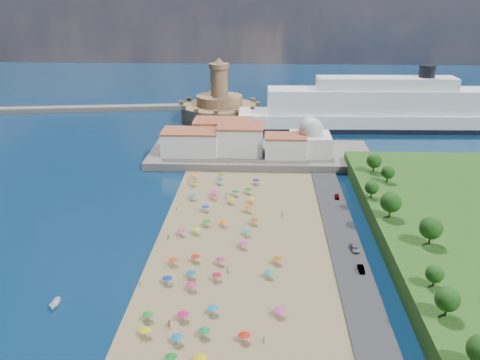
{
  "coord_description": "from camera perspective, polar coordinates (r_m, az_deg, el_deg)",
  "views": [
    {
      "loc": [
        11.53,
        -136.29,
        67.28
      ],
      "look_at": [
        4.0,
        25.0,
        8.0
      ],
      "focal_mm": 40.0,
      "sensor_mm": 36.0,
      "label": 1
    }
  ],
  "objects": [
    {
      "name": "ground",
      "position": [
        152.43,
        -1.95,
        -6.04
      ],
      "size": [
        700.0,
        700.0,
        0.0
      ],
      "primitive_type": "plane",
      "color": "#071938",
      "rests_on": "ground"
    },
    {
      "name": "hillside_trees",
      "position": [
        145.0,
        17.52,
        -4.08
      ],
      "size": [
        13.85,
        106.72,
        7.6
      ],
      "color": "#382314",
      "rests_on": "hillside"
    },
    {
      "name": "jetty",
      "position": [
        254.16,
        -2.74,
        5.07
      ],
      "size": [
        18.0,
        70.0,
        2.4
      ],
      "primitive_type": "cube",
      "color": "#59544C",
      "rests_on": "ground"
    },
    {
      "name": "breakwater",
      "position": [
        320.64,
        -19.82,
        7.1
      ],
      "size": [
        199.03,
        34.77,
        2.6
      ],
      "primitive_type": "cube",
      "rotation": [
        0.0,
        0.0,
        0.14
      ],
      "color": "#59544C",
      "rests_on": "ground"
    },
    {
      "name": "moored_boats",
      "position": [
        117.14,
        -19.01,
        -15.68
      ],
      "size": [
        12.43,
        27.79,
        1.65
      ],
      "color": "white",
      "rests_on": "ground"
    },
    {
      "name": "waterfront_buildings",
      "position": [
        218.66,
        -1.25,
        4.39
      ],
      "size": [
        57.0,
        29.0,
        11.0
      ],
      "color": "silver",
      "rests_on": "terrace"
    },
    {
      "name": "cruise_ship",
      "position": [
        272.35,
        15.1,
        7.16
      ],
      "size": [
        143.35,
        25.42,
        31.19
      ],
      "color": "black",
      "rests_on": "ground"
    },
    {
      "name": "beachgoers",
      "position": [
        150.17,
        -3.1,
        -6.01
      ],
      "size": [
        36.28,
        101.35,
        1.88
      ],
      "color": "tan",
      "rests_on": "beach"
    },
    {
      "name": "domed_building",
      "position": [
        216.13,
        7.5,
        4.33
      ],
      "size": [
        16.0,
        16.0,
        15.0
      ],
      "color": "silver",
      "rests_on": "terrace"
    },
    {
      "name": "fortress",
      "position": [
        281.89,
        -2.2,
        7.73
      ],
      "size": [
        40.0,
        40.0,
        32.4
      ],
      "color": "#A37B51",
      "rests_on": "ground"
    },
    {
      "name": "beach_parasols",
      "position": [
        141.74,
        -2.78,
        -7.22
      ],
      "size": [
        31.75,
        115.65,
        2.2
      ],
      "color": "gray",
      "rests_on": "beach"
    },
    {
      "name": "parked_cars",
      "position": [
        152.89,
        11.67,
        -5.84
      ],
      "size": [
        2.51,
        51.72,
        1.31
      ],
      "color": "gray",
      "rests_on": "promenade"
    },
    {
      "name": "terrace",
      "position": [
        219.39,
        2.15,
        2.7
      ],
      "size": [
        90.0,
        36.0,
        3.0
      ],
      "primitive_type": "cube",
      "color": "#59544C",
      "rests_on": "ground"
    }
  ]
}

